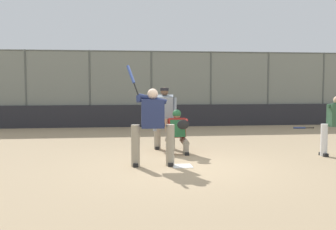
{
  "coord_description": "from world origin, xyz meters",
  "views": [
    {
      "loc": [
        1.33,
        8.36,
        1.77
      ],
      "look_at": [
        0.19,
        -1.0,
        1.05
      ],
      "focal_mm": 42.0,
      "sensor_mm": 36.0,
      "label": 1
    }
  ],
  "objects_px": {
    "batter_at_plate": "(152,124)",
    "umpire_home": "(164,116)",
    "spare_bat_near_backstop": "(301,128)",
    "fielding_glove_on_dirt": "(170,127)",
    "catcher_behind_plate": "(177,131)"
  },
  "relations": [
    {
      "from": "umpire_home",
      "to": "catcher_behind_plate",
      "type": "bearing_deg",
      "value": 115.15
    },
    {
      "from": "batter_at_plate",
      "to": "catcher_behind_plate",
      "type": "height_order",
      "value": "batter_at_plate"
    },
    {
      "from": "batter_at_plate",
      "to": "umpire_home",
      "type": "relative_size",
      "value": 1.3
    },
    {
      "from": "catcher_behind_plate",
      "to": "umpire_home",
      "type": "xyz_separation_m",
      "value": [
        0.25,
        -0.76,
        0.32
      ]
    },
    {
      "from": "umpire_home",
      "to": "spare_bat_near_backstop",
      "type": "bearing_deg",
      "value": -136.38
    },
    {
      "from": "batter_at_plate",
      "to": "spare_bat_near_backstop",
      "type": "xyz_separation_m",
      "value": [
        -6.63,
        -6.67,
        -0.89
      ]
    },
    {
      "from": "umpire_home",
      "to": "spare_bat_near_backstop",
      "type": "height_order",
      "value": "umpire_home"
    },
    {
      "from": "catcher_behind_plate",
      "to": "umpire_home",
      "type": "bearing_deg",
      "value": -75.65
    },
    {
      "from": "batter_at_plate",
      "to": "umpire_home",
      "type": "distance_m",
      "value": 2.24
    },
    {
      "from": "catcher_behind_plate",
      "to": "fielding_glove_on_dirt",
      "type": "distance_m",
      "value": 6.05
    },
    {
      "from": "batter_at_plate",
      "to": "spare_bat_near_backstop",
      "type": "height_order",
      "value": "batter_at_plate"
    },
    {
      "from": "batter_at_plate",
      "to": "umpire_home",
      "type": "bearing_deg",
      "value": -101.25
    },
    {
      "from": "batter_at_plate",
      "to": "spare_bat_near_backstop",
      "type": "distance_m",
      "value": 9.45
    },
    {
      "from": "batter_at_plate",
      "to": "fielding_glove_on_dirt",
      "type": "bearing_deg",
      "value": -98.06
    },
    {
      "from": "umpire_home",
      "to": "fielding_glove_on_dirt",
      "type": "height_order",
      "value": "umpire_home"
    }
  ]
}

